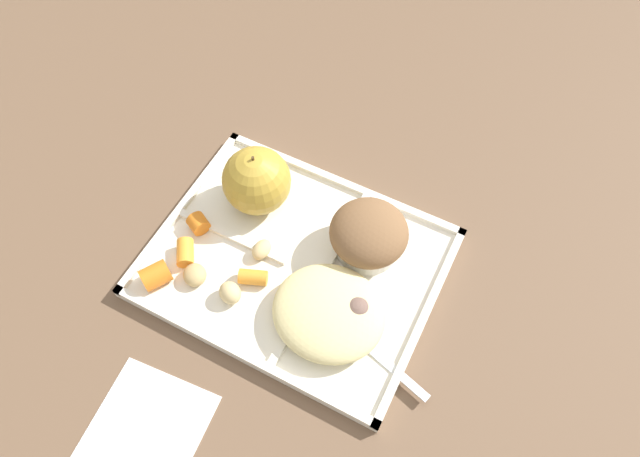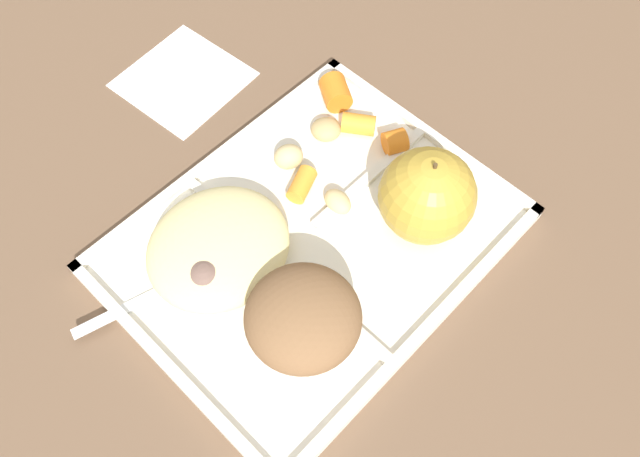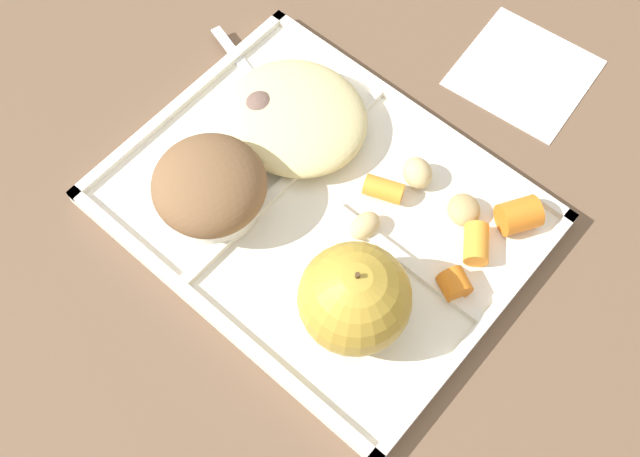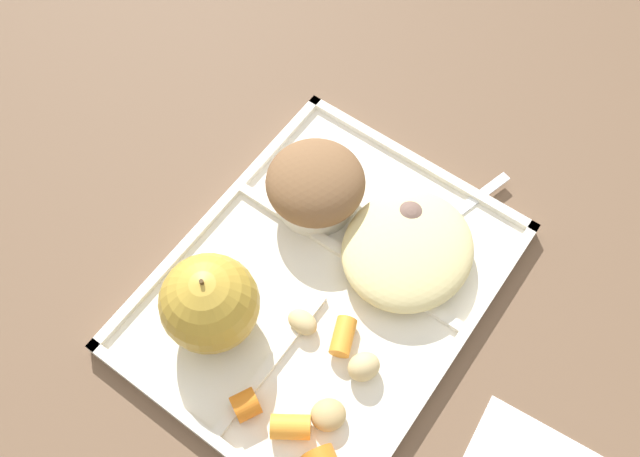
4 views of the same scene
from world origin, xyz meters
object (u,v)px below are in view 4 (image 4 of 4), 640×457
Objects in this scene: bran_muffin at (315,186)px; plastic_fork at (447,221)px; green_apple at (210,303)px; lunch_tray at (323,288)px.

plastic_fork is (0.06, -0.12, -0.03)m from bran_muffin.
green_apple reaches higher than plastic_fork.
lunch_tray is at bearing -34.77° from green_apple.
bran_muffin is at bearing -0.00° from green_apple.
green_apple is at bearing 145.23° from lunch_tray.
green_apple is 0.95× the size of bran_muffin.
green_apple is at bearing 151.09° from plastic_fork.
lunch_tray is 3.62× the size of bran_muffin.
lunch_tray reaches higher than plastic_fork.
lunch_tray is at bearing 155.42° from plastic_fork.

